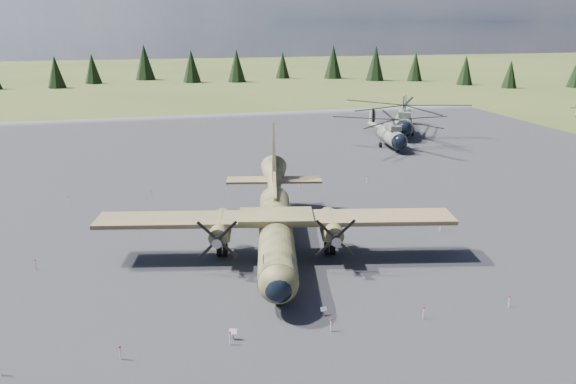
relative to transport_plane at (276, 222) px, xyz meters
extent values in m
plane|color=brown|center=(-1.49, 1.10, -2.58)|extent=(500.00, 500.00, 0.00)
cube|color=#535358|center=(-1.49, 11.10, -2.58)|extent=(120.00, 120.00, 0.04)
cylinder|color=#384022|center=(-0.30, -1.42, -0.43)|extent=(6.05, 17.04, 2.62)
sphere|color=#384022|center=(-2.04, -9.67, -0.43)|extent=(3.05, 3.05, 2.57)
sphere|color=black|center=(-2.15, -10.17, -0.48)|extent=(2.24, 2.24, 1.89)
cube|color=black|center=(-1.73, -8.20, 0.27)|extent=(2.14, 1.85, 0.52)
cone|color=#384022|center=(1.98, 9.40, 0.55)|extent=(3.84, 6.83, 3.94)
cube|color=#97989B|center=(-0.11, -0.50, -1.51)|extent=(2.90, 5.87, 0.47)
cube|color=#393C1F|center=(-0.20, -0.96, 0.65)|extent=(27.24, 8.73, 0.33)
cube|color=#384022|center=(-0.20, -0.96, 0.85)|extent=(6.20, 4.46, 0.33)
cylinder|color=#384022|center=(-4.39, -0.36, 0.13)|extent=(2.38, 5.06, 1.41)
cube|color=#384022|center=(-4.23, 0.37, -0.48)|extent=(2.03, 3.41, 0.75)
cone|color=gray|center=(-5.01, -3.34, 0.13)|extent=(0.87, 0.97, 0.71)
cylinder|color=black|center=(-4.23, 0.37, -2.07)|extent=(1.02, 1.18, 1.03)
cylinder|color=#384022|center=(3.86, -2.11, 0.13)|extent=(2.38, 5.06, 1.41)
cube|color=#384022|center=(4.02, -1.37, -0.48)|extent=(2.03, 3.41, 0.75)
cone|color=gray|center=(3.23, -5.08, 0.13)|extent=(0.87, 0.97, 0.71)
cylinder|color=black|center=(4.02, -1.37, -2.07)|extent=(1.02, 1.18, 1.03)
cube|color=#384022|center=(1.25, 5.91, 1.12)|extent=(1.72, 6.98, 1.57)
cube|color=#393C1F|center=(2.08, 9.85, 0.60)|extent=(9.22, 3.87, 0.21)
cylinder|color=gray|center=(-1.81, -8.57, -1.39)|extent=(0.16, 0.16, 0.84)
cylinder|color=black|center=(-1.81, -8.57, -2.07)|extent=(0.50, 0.92, 0.88)
cylinder|color=gray|center=(24.63, 33.15, -0.86)|extent=(2.93, 6.90, 2.33)
sphere|color=black|center=(24.33, 29.80, -0.91)|extent=(2.33, 2.33, 2.15)
sphere|color=gray|center=(24.94, 36.49, -0.86)|extent=(2.33, 2.33, 2.15)
cube|color=gray|center=(24.60, 32.77, 0.63)|extent=(1.85, 3.12, 0.70)
cylinder|color=gray|center=(24.60, 32.77, 1.33)|extent=(0.36, 0.36, 0.93)
cylinder|color=gray|center=(25.26, 39.97, -0.53)|extent=(1.51, 8.00, 1.33)
cube|color=gray|center=(25.58, 43.45, 0.63)|extent=(0.32, 1.32, 2.24)
cylinder|color=black|center=(25.90, 43.42, 0.63)|extent=(0.28, 2.42, 2.42)
cylinder|color=black|center=(24.38, 30.36, -2.21)|extent=(0.32, 0.66, 0.63)
cylinder|color=black|center=(23.48, 34.38, -2.21)|extent=(0.35, 0.77, 0.75)
cylinder|color=gray|center=(23.48, 34.38, -1.72)|extent=(0.14, 0.14, 1.35)
cylinder|color=black|center=(25.99, 34.15, -2.21)|extent=(0.35, 0.77, 0.75)
cylinder|color=gray|center=(25.99, 34.15, -1.72)|extent=(0.14, 0.14, 1.35)
cylinder|color=gray|center=(30.06, 40.71, -0.54)|extent=(5.82, 8.39, 2.76)
sphere|color=black|center=(28.40, 37.09, -0.59)|extent=(3.37, 3.37, 2.54)
sphere|color=gray|center=(31.71, 44.33, -0.54)|extent=(3.37, 3.37, 2.54)
cube|color=gray|center=(29.87, 40.31, 1.23)|extent=(3.18, 4.00, 0.83)
cylinder|color=gray|center=(29.87, 40.31, 2.06)|extent=(0.53, 0.53, 1.11)
cylinder|color=gray|center=(33.43, 48.11, -0.15)|extent=(4.77, 8.97, 1.58)
cube|color=gray|center=(35.15, 51.88, 1.23)|extent=(0.86, 1.51, 2.65)
cylinder|color=black|center=(35.51, 51.72, 1.23)|extent=(1.25, 2.64, 2.87)
cylinder|color=black|center=(28.68, 37.70, -2.14)|extent=(0.59, 0.81, 0.75)
cylinder|color=black|center=(29.25, 42.54, -2.14)|extent=(0.67, 0.94, 0.88)
cylinder|color=gray|center=(29.25, 42.54, -1.56)|extent=(0.21, 0.21, 1.60)
cylinder|color=black|center=(31.96, 41.30, -2.14)|extent=(0.67, 0.94, 0.88)
cylinder|color=gray|center=(31.96, 41.30, -1.56)|extent=(0.21, 0.21, 1.60)
cube|color=gray|center=(-5.24, -11.85, -2.31)|extent=(0.10, 0.10, 0.55)
cube|color=silver|center=(-5.24, -11.90, -2.04)|extent=(0.48, 0.30, 0.31)
cube|color=gray|center=(0.66, -10.47, -2.35)|extent=(0.08, 0.08, 0.48)
cube|color=silver|center=(0.66, -10.51, -2.11)|extent=(0.40, 0.21, 0.27)
cylinder|color=silver|center=(-17.49, -12.40, -2.18)|extent=(0.07, 0.07, 0.80)
cylinder|color=silver|center=(-11.49, -12.40, -2.18)|extent=(0.07, 0.07, 0.80)
cylinder|color=red|center=(-11.49, -12.40, -1.78)|extent=(0.12, 0.12, 0.10)
cylinder|color=silver|center=(-5.49, -12.40, -2.18)|extent=(0.07, 0.07, 0.80)
cylinder|color=red|center=(-5.49, -12.40, -1.78)|extent=(0.12, 0.12, 0.10)
cylinder|color=silver|center=(0.51, -12.40, -2.18)|extent=(0.07, 0.07, 0.80)
cylinder|color=red|center=(0.51, -12.40, -1.78)|extent=(0.12, 0.12, 0.10)
cylinder|color=silver|center=(6.51, -12.40, -2.18)|extent=(0.07, 0.07, 0.80)
cylinder|color=red|center=(6.51, -12.40, -1.78)|extent=(0.12, 0.12, 0.10)
cylinder|color=silver|center=(12.51, -12.40, -2.18)|extent=(0.07, 0.07, 0.80)
cylinder|color=red|center=(12.51, -12.40, -1.78)|extent=(0.12, 0.12, 0.10)
cylinder|color=silver|center=(-17.49, 17.10, -2.18)|extent=(0.07, 0.07, 0.80)
cylinder|color=red|center=(-17.49, 17.10, -1.78)|extent=(0.12, 0.12, 0.10)
cylinder|color=silver|center=(-9.49, 17.10, -2.18)|extent=(0.07, 0.07, 0.80)
cylinder|color=red|center=(-9.49, 17.10, -1.78)|extent=(0.12, 0.12, 0.10)
cylinder|color=silver|center=(-1.49, 17.10, -2.18)|extent=(0.07, 0.07, 0.80)
cylinder|color=red|center=(-1.49, 17.10, -1.78)|extent=(0.12, 0.12, 0.10)
cylinder|color=silver|center=(6.51, 17.10, -2.18)|extent=(0.07, 0.07, 0.80)
cylinder|color=red|center=(6.51, 17.10, -1.78)|extent=(0.12, 0.12, 0.10)
cylinder|color=silver|center=(14.51, 17.10, -2.18)|extent=(0.07, 0.07, 0.80)
cylinder|color=red|center=(14.51, 17.10, -1.78)|extent=(0.12, 0.12, 0.10)
cylinder|color=silver|center=(-17.99, 1.10, -2.18)|extent=(0.07, 0.07, 0.80)
cylinder|color=red|center=(-17.99, 1.10, -1.78)|extent=(0.12, 0.12, 0.10)
cylinder|color=silver|center=(15.01, 1.10, -2.18)|extent=(0.07, 0.07, 0.80)
cylinder|color=red|center=(15.01, 1.10, -1.78)|extent=(0.12, 0.12, 0.10)
cone|color=black|center=(88.63, 97.69, 1.21)|extent=(4.25, 4.25, 7.60)
cone|color=black|center=(81.01, 108.08, 1.63)|extent=(4.72, 4.72, 8.44)
cone|color=black|center=(72.00, 122.00, 1.79)|extent=(4.90, 4.90, 8.76)
cone|color=black|center=(60.55, 126.32, 2.76)|extent=(5.99, 5.99, 10.69)
cone|color=black|center=(49.99, 136.20, 2.73)|extent=(5.95, 5.95, 10.63)
cone|color=black|center=(34.23, 140.40, 1.57)|extent=(4.65, 4.65, 8.31)
cone|color=black|center=(17.88, 132.21, 2.27)|extent=(5.44, 5.44, 9.72)
cone|color=black|center=(4.43, 134.23, 2.27)|extent=(5.44, 5.44, 9.71)
cone|color=black|center=(-9.21, 146.04, 2.90)|extent=(6.15, 6.15, 10.97)
cone|color=black|center=(-24.32, 138.03, 1.78)|extent=(4.89, 4.89, 8.73)
cone|color=black|center=(-33.21, 128.03, 1.80)|extent=(4.91, 4.91, 8.78)
camera|label=1|loc=(-9.07, -40.34, 15.03)|focal=35.00mm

